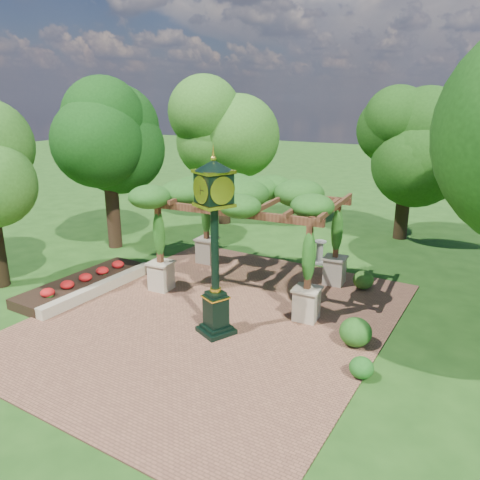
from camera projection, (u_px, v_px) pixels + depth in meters
The scene contains 13 objects.
ground at pixel (197, 331), 13.94m from camera, with size 120.00×120.00×0.00m, color #1E4714.
brick_plaza at pixel (216, 318), 14.76m from camera, with size 10.00×12.00×0.04m, color brown.
border_wall at pixel (100, 289), 16.56m from camera, with size 0.35×5.00×0.40m, color #C6B793.
flower_bed at pixel (82, 284), 17.01m from camera, with size 1.50×5.00×0.36m, color red.
pedestal_clock at pixel (214, 233), 12.92m from camera, with size 1.34×1.34×5.18m.
pergola at pixel (250, 200), 16.26m from camera, with size 6.65×4.50×3.98m.
sundial at pixel (320, 254), 19.55m from camera, with size 0.66×0.66×0.98m.
shrub_front at pixel (361, 368), 11.50m from camera, with size 0.60×0.60×0.54m, color #1C5618.
shrub_mid at pixel (356, 332), 12.97m from camera, with size 0.90×0.90×0.81m, color #205317.
shrub_back at pixel (363, 280), 16.87m from camera, with size 0.75×0.75×0.67m, color #2C591A.
tree_west_near at pixel (107, 132), 20.38m from camera, with size 4.26×4.26×7.62m.
tree_west_far at pixel (224, 126), 24.56m from camera, with size 4.30×4.30×7.68m.
tree_north at pixel (409, 142), 21.86m from camera, with size 3.84×3.84×6.87m.
Camera 1 is at (7.57, -10.09, 6.67)m, focal length 35.00 mm.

